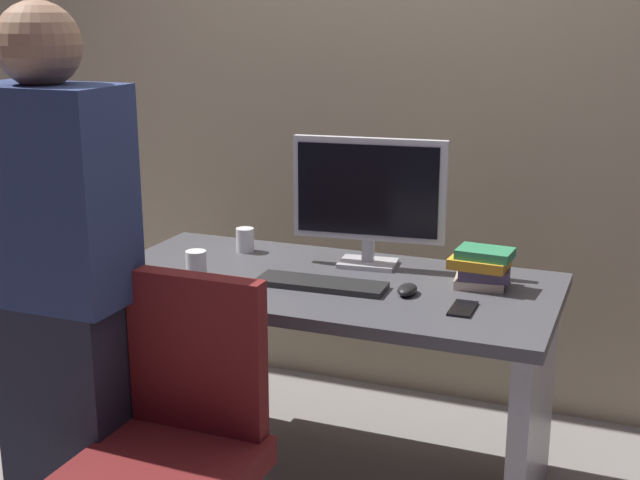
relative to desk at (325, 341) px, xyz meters
The scene contains 12 objects.
ground_plane 0.51m from the desk, ahead, with size 9.00×9.00×0.00m, color gray.
wall_back 1.30m from the desk, 90.00° to the left, with size 6.40×0.10×3.00m, color tan.
desk is the anchor object (origin of this frame).
office_chair 0.83m from the desk, 97.30° to the right, with size 0.52×0.52×0.94m.
person_at_desk 0.96m from the desk, 121.82° to the right, with size 0.40×0.24×1.64m.
monitor 0.53m from the desk, 68.39° to the left, with size 0.54×0.16×0.46m.
keyboard 0.25m from the desk, 78.49° to the right, with size 0.43×0.13×0.02m, color #262626.
mouse 0.39m from the desk, 10.04° to the right, with size 0.06×0.10×0.03m, color black.
cup_near_keyboard 0.51m from the desk, 162.75° to the right, with size 0.07×0.07×0.09m, color white.
cup_by_monitor 0.53m from the desk, 152.51° to the left, with size 0.07×0.07×0.09m, color silver.
book_stack 0.59m from the desk, 12.74° to the left, with size 0.20×0.18×0.13m.
cell_phone 0.56m from the desk, 14.57° to the right, with size 0.07×0.14×0.01m, color black.
Camera 1 is at (0.99, -2.55, 1.61)m, focal length 47.79 mm.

